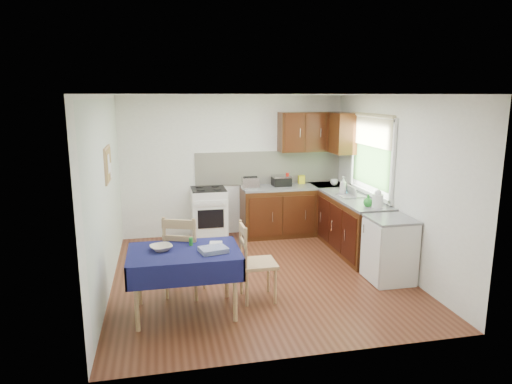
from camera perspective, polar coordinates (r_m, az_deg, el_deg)
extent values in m
plane|color=#4C2414|center=(6.55, 0.33, -10.34)|extent=(4.20, 4.20, 0.00)
cube|color=white|center=(6.06, 0.36, 12.08)|extent=(4.00, 4.20, 0.02)
cube|color=white|center=(8.22, -2.79, 3.29)|extent=(4.00, 0.02, 2.50)
cube|color=white|center=(4.22, 6.46, -5.15)|extent=(4.00, 0.02, 2.50)
cube|color=silver|center=(6.09, -18.36, -0.37)|extent=(0.02, 4.20, 2.50)
cube|color=white|center=(6.89, 16.82, 1.10)|extent=(0.02, 4.20, 2.50)
cube|color=black|center=(8.33, 4.76, -2.38)|extent=(1.90, 0.60, 0.86)
cube|color=black|center=(7.51, 12.06, -4.21)|extent=(0.60, 1.70, 0.86)
cube|color=slate|center=(8.23, 4.81, 0.65)|extent=(1.90, 0.60, 0.04)
cube|color=slate|center=(7.40, 12.21, -0.86)|extent=(0.60, 1.70, 0.04)
cube|color=slate|center=(8.44, 9.04, 0.83)|extent=(0.60, 0.60, 0.04)
cube|color=white|center=(8.34, 1.65, 3.08)|extent=(2.70, 0.02, 0.60)
cube|color=black|center=(8.32, 7.01, 7.48)|extent=(1.20, 0.35, 0.70)
cube|color=black|center=(8.08, 10.87, 7.22)|extent=(0.35, 0.50, 0.70)
cube|color=white|center=(8.03, -5.91, -2.81)|extent=(0.60, 0.60, 0.90)
cube|color=black|center=(7.92, -5.98, 0.38)|extent=(0.58, 0.58, 0.02)
cube|color=black|center=(7.73, -5.67, -3.37)|extent=(0.44, 0.01, 0.32)
cube|color=#2A4E20|center=(7.46, 14.27, 3.98)|extent=(0.01, 1.40, 0.85)
cube|color=white|center=(7.39, 14.42, 8.97)|extent=(0.04, 1.48, 0.06)
cube|color=white|center=(7.54, 13.95, -0.16)|extent=(0.04, 1.48, 0.06)
cube|color=tan|center=(7.40, 14.23, 7.28)|extent=(0.02, 1.36, 0.44)
cube|color=white|center=(6.49, 16.36, -7.07)|extent=(0.55, 0.58, 0.85)
cube|color=slate|center=(6.36, 16.60, -3.28)|extent=(0.58, 0.60, 0.03)
cube|color=#B27B59|center=(6.32, -18.06, 3.30)|extent=(0.02, 0.62, 0.47)
cube|color=#9F8143|center=(6.32, -17.92, 3.31)|extent=(0.01, 0.56, 0.41)
cube|color=white|center=(6.24, -17.92, 3.39)|extent=(0.00, 0.18, 0.24)
cube|color=white|center=(6.45, -17.68, 2.59)|extent=(0.00, 0.15, 0.20)
cube|color=#101342|center=(5.29, -8.99, -7.39)|extent=(1.22, 0.81, 0.03)
cube|color=#101342|center=(4.94, -8.67, -10.23)|extent=(1.26, 0.02, 0.26)
cube|color=#101342|center=(5.72, -9.19, -7.11)|extent=(1.26, 0.02, 0.26)
cube|color=#101342|center=(5.34, -15.69, -8.83)|extent=(0.02, 0.85, 0.26)
cube|color=#101342|center=(5.39, -2.28, -8.17)|extent=(0.02, 0.85, 0.26)
cylinder|color=#B27B59|center=(5.13, -14.71, -12.87)|extent=(0.05, 0.05, 0.73)
cylinder|color=#B27B59|center=(5.18, -2.63, -12.23)|extent=(0.05, 0.05, 0.73)
cylinder|color=#B27B59|center=(5.73, -14.43, -10.15)|extent=(0.05, 0.05, 0.73)
cylinder|color=#B27B59|center=(5.77, -3.71, -9.62)|extent=(0.05, 0.05, 0.73)
cube|color=#B27B59|center=(5.88, -8.85, -7.95)|extent=(0.60, 0.60, 0.04)
cube|color=#B27B59|center=(5.57, -9.60, -4.87)|extent=(0.41, 0.18, 0.33)
cylinder|color=#B27B59|center=(6.08, -6.50, -9.71)|extent=(0.04, 0.04, 0.50)
cylinder|color=#B27B59|center=(6.19, -9.92, -9.42)|extent=(0.04, 0.04, 0.50)
cylinder|color=#B27B59|center=(5.75, -7.52, -11.06)|extent=(0.04, 0.04, 0.50)
cylinder|color=#B27B59|center=(5.86, -11.13, -10.72)|extent=(0.04, 0.04, 0.50)
cube|color=#B27B59|center=(5.67, 0.25, -8.92)|extent=(0.43, 0.43, 0.04)
cube|color=#B27B59|center=(5.52, -1.64, -5.55)|extent=(0.03, 0.39, 0.31)
cylinder|color=#B27B59|center=(5.64, 2.42, -11.61)|extent=(0.04, 0.04, 0.47)
cylinder|color=#B27B59|center=(5.95, 1.56, -10.29)|extent=(0.04, 0.04, 0.47)
cylinder|color=#B27B59|center=(5.57, -1.16, -11.92)|extent=(0.04, 0.04, 0.47)
cylinder|color=#B27B59|center=(5.89, -1.82, -10.56)|extent=(0.04, 0.04, 0.47)
cube|color=#B4B4B9|center=(7.91, -0.72, 1.12)|extent=(0.29, 0.18, 0.20)
cube|color=black|center=(7.89, -0.72, 1.92)|extent=(0.25, 0.02, 0.02)
cube|color=black|center=(8.21, 3.20, 1.31)|extent=(0.32, 0.28, 0.15)
cube|color=#B4B4B9|center=(8.19, 3.21, 1.97)|extent=(0.32, 0.28, 0.03)
cylinder|color=red|center=(8.12, 3.94, 1.54)|extent=(0.06, 0.06, 0.24)
cube|color=yellow|center=(8.42, 5.70, 1.56)|extent=(0.14, 0.12, 0.15)
cube|color=#97979C|center=(7.46, 11.83, -0.50)|extent=(0.38, 0.29, 0.02)
cylinder|color=white|center=(7.45, 11.85, 0.10)|extent=(0.05, 0.18, 0.18)
cylinder|color=white|center=(6.80, 14.96, -1.11)|extent=(0.16, 0.16, 0.20)
sphere|color=white|center=(6.77, 15.02, -0.14)|extent=(0.10, 0.10, 0.10)
imported|color=white|center=(8.36, 9.75, 1.21)|extent=(0.17, 0.17, 0.11)
imported|color=white|center=(7.55, 10.83, 0.77)|extent=(0.15, 0.15, 0.30)
imported|color=#1E6CAF|center=(7.64, 10.96, 0.48)|extent=(0.12, 0.12, 0.19)
imported|color=green|center=(6.84, 13.84, -1.04)|extent=(0.19, 0.19, 0.18)
imported|color=beige|center=(5.33, -11.76, -6.84)|extent=(0.31, 0.31, 0.06)
imported|color=white|center=(5.43, -5.84, -6.51)|extent=(0.18, 0.22, 0.02)
cylinder|color=#24852B|center=(5.43, -8.14, -6.16)|extent=(0.05, 0.05, 0.09)
cube|color=navy|center=(5.19, -5.36, -7.20)|extent=(0.34, 0.30, 0.05)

